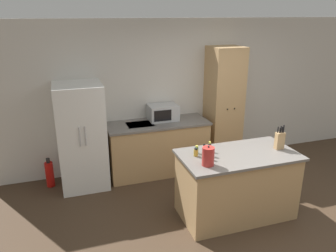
{
  "coord_description": "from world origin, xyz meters",
  "views": [
    {
      "loc": [
        -2.27,
        -3.06,
        2.68
      ],
      "look_at": [
        -0.81,
        1.4,
        1.05
      ],
      "focal_mm": 35.0,
      "sensor_mm": 36.0,
      "label": 1
    }
  ],
  "objects_px": {
    "pantry_cabinet": "(223,107)",
    "spice_bottle_pale_salt": "(196,152)",
    "refrigerator": "(82,136)",
    "fire_extinguisher": "(50,174)",
    "knife_block": "(280,140)",
    "kettle": "(208,156)",
    "microwave": "(163,112)",
    "spice_bottle_green_herb": "(210,156)",
    "spice_bottle_short_red": "(209,150)",
    "spice_bottle_orange_cap": "(204,150)",
    "spice_bottle_amber_oil": "(210,147)",
    "spice_bottle_tall_dark": "(197,150)"
  },
  "relations": [
    {
      "from": "spice_bottle_orange_cap",
      "to": "kettle",
      "type": "relative_size",
      "value": 0.59
    },
    {
      "from": "spice_bottle_short_red",
      "to": "spice_bottle_amber_oil",
      "type": "relative_size",
      "value": 1.16
    },
    {
      "from": "spice_bottle_green_herb",
      "to": "kettle",
      "type": "bearing_deg",
      "value": -125.84
    },
    {
      "from": "refrigerator",
      "to": "spice_bottle_pale_salt",
      "type": "height_order",
      "value": "refrigerator"
    },
    {
      "from": "spice_bottle_short_red",
      "to": "spice_bottle_amber_oil",
      "type": "distance_m",
      "value": 0.14
    },
    {
      "from": "spice_bottle_tall_dark",
      "to": "spice_bottle_pale_salt",
      "type": "xyz_separation_m",
      "value": [
        -0.05,
        -0.08,
        0.0
      ]
    },
    {
      "from": "pantry_cabinet",
      "to": "spice_bottle_orange_cap",
      "type": "distance_m",
      "value": 1.85
    },
    {
      "from": "knife_block",
      "to": "spice_bottle_pale_salt",
      "type": "distance_m",
      "value": 1.18
    },
    {
      "from": "spice_bottle_short_red",
      "to": "microwave",
      "type": "bearing_deg",
      "value": 94.4
    },
    {
      "from": "knife_block",
      "to": "fire_extinguisher",
      "type": "relative_size",
      "value": 0.7
    },
    {
      "from": "pantry_cabinet",
      "to": "spice_bottle_pale_salt",
      "type": "distance_m",
      "value": 1.91
    },
    {
      "from": "pantry_cabinet",
      "to": "spice_bottle_short_red",
      "type": "height_order",
      "value": "pantry_cabinet"
    },
    {
      "from": "refrigerator",
      "to": "kettle",
      "type": "xyz_separation_m",
      "value": [
        1.38,
        -1.71,
        0.2
      ]
    },
    {
      "from": "spice_bottle_short_red",
      "to": "spice_bottle_amber_oil",
      "type": "bearing_deg",
      "value": 61.7
    },
    {
      "from": "microwave",
      "to": "knife_block",
      "type": "bearing_deg",
      "value": -56.65
    },
    {
      "from": "fire_extinguisher",
      "to": "spice_bottle_tall_dark",
      "type": "bearing_deg",
      "value": -36.54
    },
    {
      "from": "microwave",
      "to": "spice_bottle_green_herb",
      "type": "xyz_separation_m",
      "value": [
        0.09,
        -1.74,
        -0.09
      ]
    },
    {
      "from": "pantry_cabinet",
      "to": "fire_extinguisher",
      "type": "relative_size",
      "value": 4.38
    },
    {
      "from": "pantry_cabinet",
      "to": "kettle",
      "type": "relative_size",
      "value": 8.31
    },
    {
      "from": "fire_extinguisher",
      "to": "knife_block",
      "type": "bearing_deg",
      "value": -28.28
    },
    {
      "from": "microwave",
      "to": "spice_bottle_orange_cap",
      "type": "xyz_separation_m",
      "value": [
        0.07,
        -1.58,
        -0.06
      ]
    },
    {
      "from": "microwave",
      "to": "knife_block",
      "type": "height_order",
      "value": "knife_block"
    },
    {
      "from": "knife_block",
      "to": "kettle",
      "type": "distance_m",
      "value": 1.15
    },
    {
      "from": "microwave",
      "to": "spice_bottle_pale_salt",
      "type": "xyz_separation_m",
      "value": [
        -0.05,
        -1.58,
        -0.08
      ]
    },
    {
      "from": "refrigerator",
      "to": "spice_bottle_pale_salt",
      "type": "bearing_deg",
      "value": -46.4
    },
    {
      "from": "spice_bottle_orange_cap",
      "to": "fire_extinguisher",
      "type": "height_order",
      "value": "spice_bottle_orange_cap"
    },
    {
      "from": "spice_bottle_green_herb",
      "to": "spice_bottle_pale_salt",
      "type": "xyz_separation_m",
      "value": [
        -0.13,
        0.16,
        0.0
      ]
    },
    {
      "from": "spice_bottle_green_herb",
      "to": "spice_bottle_pale_salt",
      "type": "height_order",
      "value": "spice_bottle_pale_salt"
    },
    {
      "from": "spice_bottle_short_red",
      "to": "spice_bottle_pale_salt",
      "type": "relative_size",
      "value": 1.44
    },
    {
      "from": "microwave",
      "to": "fire_extinguisher",
      "type": "relative_size",
      "value": 1.02
    },
    {
      "from": "pantry_cabinet",
      "to": "spice_bottle_pale_salt",
      "type": "relative_size",
      "value": 19.37
    },
    {
      "from": "spice_bottle_orange_cap",
      "to": "pantry_cabinet",
      "type": "bearing_deg",
      "value": 55.13
    },
    {
      "from": "microwave",
      "to": "spice_bottle_short_red",
      "type": "relative_size",
      "value": 3.13
    },
    {
      "from": "knife_block",
      "to": "spice_bottle_tall_dark",
      "type": "bearing_deg",
      "value": 169.33
    },
    {
      "from": "refrigerator",
      "to": "spice_bottle_tall_dark",
      "type": "distance_m",
      "value": 1.94
    },
    {
      "from": "refrigerator",
      "to": "spice_bottle_green_herb",
      "type": "distance_m",
      "value": 2.17
    },
    {
      "from": "refrigerator",
      "to": "spice_bottle_orange_cap",
      "type": "height_order",
      "value": "refrigerator"
    },
    {
      "from": "pantry_cabinet",
      "to": "spice_bottle_green_herb",
      "type": "bearing_deg",
      "value": -121.81
    },
    {
      "from": "pantry_cabinet",
      "to": "microwave",
      "type": "bearing_deg",
      "value": 176.49
    },
    {
      "from": "spice_bottle_green_herb",
      "to": "fire_extinguisher",
      "type": "xyz_separation_m",
      "value": [
        -2.03,
        1.68,
        -0.75
      ]
    },
    {
      "from": "spice_bottle_orange_cap",
      "to": "spice_bottle_short_red",
      "type": "bearing_deg",
      "value": -28.33
    },
    {
      "from": "refrigerator",
      "to": "pantry_cabinet",
      "type": "height_order",
      "value": "pantry_cabinet"
    },
    {
      "from": "microwave",
      "to": "spice_bottle_green_herb",
      "type": "relative_size",
      "value": 4.66
    },
    {
      "from": "spice_bottle_short_red",
      "to": "spice_bottle_orange_cap",
      "type": "height_order",
      "value": "spice_bottle_short_red"
    },
    {
      "from": "pantry_cabinet",
      "to": "spice_bottle_amber_oil",
      "type": "bearing_deg",
      "value": -123.2
    },
    {
      "from": "refrigerator",
      "to": "microwave",
      "type": "xyz_separation_m",
      "value": [
        1.39,
        0.16,
        0.22
      ]
    },
    {
      "from": "refrigerator",
      "to": "spice_bottle_pale_salt",
      "type": "xyz_separation_m",
      "value": [
        1.35,
        -1.42,
        0.13
      ]
    },
    {
      "from": "kettle",
      "to": "fire_extinguisher",
      "type": "bearing_deg",
      "value": 136.86
    },
    {
      "from": "refrigerator",
      "to": "spice_bottle_pale_salt",
      "type": "distance_m",
      "value": 1.96
    },
    {
      "from": "pantry_cabinet",
      "to": "refrigerator",
      "type": "bearing_deg",
      "value": -177.91
    }
  ]
}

